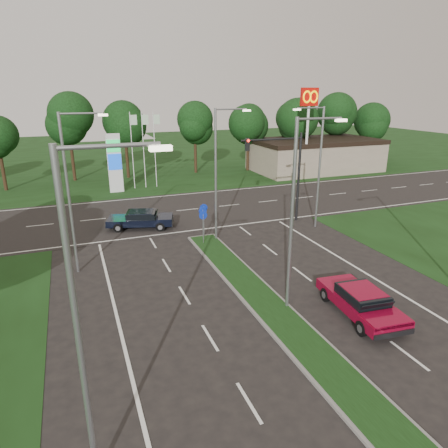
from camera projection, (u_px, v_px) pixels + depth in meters
name	position (u px, v px, depth m)	size (l,w,h in m)	color
ground	(353.00, 396.00, 13.79)	(160.00, 160.00, 0.00)	black
verge_far	(126.00, 158.00, 62.46)	(160.00, 50.00, 0.02)	black
cross_road	(176.00, 211.00, 35.03)	(160.00, 12.00, 0.02)	black
median_kerb	(294.00, 332.00, 17.31)	(2.00, 26.00, 0.12)	slate
commercial_building	(315.00, 155.00, 52.54)	(16.00, 9.00, 4.00)	gray
streetlight_median_near	(296.00, 207.00, 17.84)	(2.53, 0.22, 9.00)	gray
streetlight_median_far	(218.00, 169.00, 26.69)	(2.53, 0.22, 9.00)	gray
streetlight_left_near	(84.00, 312.00, 9.35)	(2.53, 0.22, 9.00)	gray
streetlight_left_far	(71.00, 186.00, 21.74)	(2.53, 0.22, 9.00)	gray
streetlight_right_far	(318.00, 162.00, 29.35)	(2.53, 0.22, 9.00)	gray
traffic_signal	(285.00, 164.00, 30.70)	(5.10, 0.42, 7.00)	black
median_signs	(203.00, 217.00, 27.76)	(1.16, 1.76, 2.38)	gray
gas_pylon	(117.00, 161.00, 40.73)	(5.80, 1.26, 8.00)	silver
mcdonalds_sign	(309.00, 110.00, 45.71)	(2.20, 0.47, 10.40)	silver
treeline_far	(141.00, 120.00, 47.00)	(6.00, 6.00, 9.90)	black
red_sedan	(361.00, 301.00, 18.60)	(2.45, 5.02, 1.33)	maroon
navy_sedan	(141.00, 219.00, 30.50)	(5.23, 3.30, 1.34)	black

